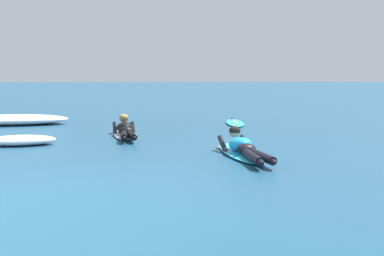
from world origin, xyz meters
TOP-DOWN VIEW (x-y plane):
  - ground_plane at (0.00, 10.00)m, footprint 120.00×120.00m
  - surfer_near at (3.12, 2.95)m, footprint 0.83×2.62m
  - surfer_far at (0.82, 5.79)m, footprint 0.79×2.41m
  - drifting_surfboard at (3.80, 8.46)m, footprint 0.63×2.10m
  - whitewater_front at (-2.55, 8.58)m, footprint 3.15×1.46m
  - whitewater_mid_right at (-1.25, 4.57)m, footprint 1.52×0.88m

SIDE VIEW (x-z plane):
  - ground_plane at x=0.00m, z-range 0.00..0.00m
  - drifting_surfboard at x=3.80m, z-range -0.05..0.11m
  - whitewater_mid_right at x=-1.25m, z-range -0.01..0.20m
  - surfer_near at x=3.12m, z-range -0.14..0.41m
  - whitewater_front at x=-2.55m, z-range -0.01..0.29m
  - surfer_far at x=0.82m, z-range -0.13..0.41m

